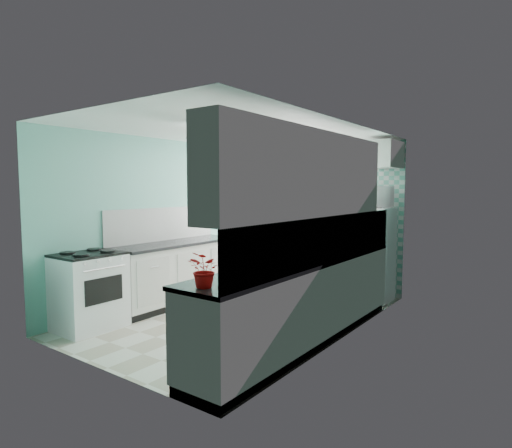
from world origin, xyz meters
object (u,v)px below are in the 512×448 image
Objects in this scene: stove at (89,290)px; potted_plant at (205,270)px; ceiling_light at (201,140)px; fruit_bowl at (238,276)px; microwave at (371,197)px; sink at (337,252)px; fridge at (370,254)px.

stove is 3.11× the size of potted_plant.
ceiling_light reaches higher than fruit_bowl.
microwave reaches higher than potted_plant.
potted_plant reaches higher than fruit_bowl.
microwave is (-0.09, 3.85, 0.53)m from potted_plant.
stove is 3.75× the size of fruit_bowl.
sink is at bearing 45.27° from ceiling_light.
sink is (0.09, -1.40, 0.21)m from fridge.
stove is 1.58× the size of microwave.
potted_plant is at bearing -90.00° from fruit_bowl.
potted_plant is at bearing -91.61° from sink.
microwave reaches higher than sink.
ceiling_light is 0.37× the size of stove.
microwave is at bearing 56.75° from stove.
microwave is at bearing 67.02° from ceiling_light.
stove is (-1.20, -0.76, -1.83)m from ceiling_light.
fruit_bowl reaches higher than stove.
stove is at bearing 178.74° from fruit_bowl.
microwave is at bearing 91.34° from potted_plant.
microwave is (1.11, 2.62, -0.70)m from ceiling_light.
ceiling_light is 0.59× the size of microwave.
ceiling_light is 2.12m from potted_plant.
fridge is at bearing 92.34° from sink.
sink is (2.40, 1.98, 0.44)m from stove.
fridge is 1.42m from sink.
fridge is at bearing 91.51° from fruit_bowl.
potted_plant is at bearing -87.45° from fridge.
stove is (-2.31, -3.38, -0.24)m from fridge.
microwave is at bearing 92.33° from sink.
potted_plant is at bearing 90.94° from microwave.
microwave reaches higher than fridge.
potted_plant is (1.20, -1.23, -1.23)m from ceiling_light.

